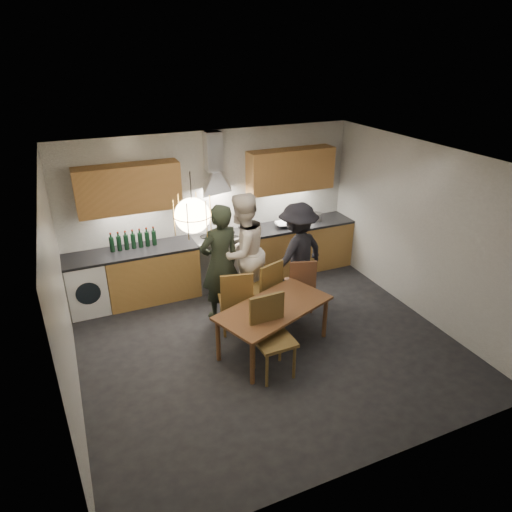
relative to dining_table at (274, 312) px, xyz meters
name	(u,v)px	position (x,y,z in m)	size (l,w,h in m)	color
ground	(268,344)	(-0.04, 0.10, -0.59)	(5.00, 5.00, 0.00)	black
room_shell	(269,232)	(-0.04, 0.10, 1.12)	(5.02, 4.52, 2.61)	silver
counter_run	(222,260)	(-0.01, 2.05, -0.14)	(5.00, 0.62, 0.90)	tan
range_stove	(221,261)	(-0.04, 2.05, -0.14)	(0.90, 0.60, 0.92)	silver
wall_fixtures	(215,178)	(-0.04, 2.17, 1.29)	(4.30, 0.54, 1.10)	tan
pendant_lamp	(192,215)	(-1.04, 0.00, 1.51)	(0.43, 0.43, 0.70)	black
dining_table	(274,312)	(0.00, 0.00, 0.00)	(1.75, 1.30, 0.66)	brown
chair_back_left	(236,298)	(-0.33, 0.55, -0.01)	(0.54, 0.54, 1.00)	brown
chair_back_mid	(266,287)	(0.21, 0.71, -0.03)	(0.56, 0.56, 0.97)	brown
chair_back_right	(301,282)	(0.80, 0.71, -0.07)	(0.51, 0.51, 0.91)	brown
chair_front	(271,330)	(-0.23, -0.39, 0.01)	(0.48, 0.48, 1.04)	brown
person_left	(220,263)	(-0.37, 1.08, 0.32)	(0.66, 0.43, 1.81)	black
person_mid	(242,252)	(0.04, 1.23, 0.35)	(0.91, 0.71, 1.87)	silver
person_right	(297,254)	(0.90, 1.04, 0.25)	(1.08, 0.62, 1.67)	black
mixing_bowl	(283,225)	(1.14, 2.02, 0.35)	(0.30, 0.30, 0.07)	#AFAFB2
stock_pot	(316,217)	(1.81, 2.05, 0.38)	(0.20, 0.20, 0.14)	#A8A8AC
wine_bottles	(133,239)	(-1.44, 2.13, 0.47)	(0.73, 0.07, 0.31)	black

